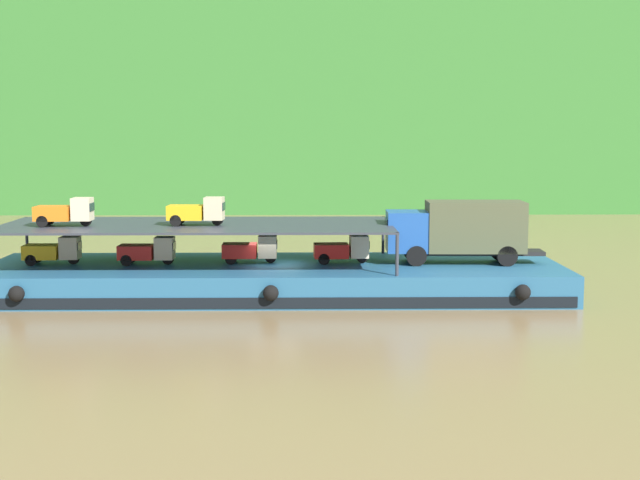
{
  "coord_description": "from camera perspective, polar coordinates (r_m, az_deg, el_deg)",
  "views": [
    {
      "loc": [
        1.57,
        -44.29,
        8.2
      ],
      "look_at": [
        2.29,
        0.0,
        2.7
      ],
      "focal_mm": 50.57,
      "sensor_mm": 36.0,
      "label": 1
    }
  ],
  "objects": [
    {
      "name": "mini_truck_upper_stern",
      "position": [
        45.2,
        -15.83,
        1.72
      ],
      "size": [
        2.75,
        1.22,
        1.38
      ],
      "color": "orange",
      "rests_on": "cargo_rack"
    },
    {
      "name": "hillside_far_bank",
      "position": [
        102.41,
        -1.86,
        14.26
      ],
      "size": [
        149.86,
        34.23,
        37.3
      ],
      "color": "#33702D",
      "rests_on": "ground"
    },
    {
      "name": "cargo_rack",
      "position": [
        44.87,
        -7.8,
        0.92
      ],
      "size": [
        19.25,
        7.61,
        2.0
      ],
      "color": "#2D333D",
      "rests_on": "cargo_barge"
    },
    {
      "name": "covered_lorry",
      "position": [
        45.41,
        8.81,
        0.67
      ],
      "size": [
        7.9,
        2.46,
        3.1
      ],
      "color": "#1E4C99",
      "rests_on": "cargo_barge"
    },
    {
      "name": "mini_truck_lower_mid",
      "position": [
        45.17,
        -4.4,
        -0.59
      ],
      "size": [
        2.74,
        1.21,
        1.38
      ],
      "color": "red",
      "rests_on": "cargo_barge"
    },
    {
      "name": "cargo_barge",
      "position": [
        44.92,
        -2.92,
        -2.48
      ],
      "size": [
        28.45,
        8.98,
        1.5
      ],
      "color": "#23567A",
      "rests_on": "ground"
    },
    {
      "name": "mini_truck_lower_fore",
      "position": [
        45.02,
        1.43,
        -0.6
      ],
      "size": [
        2.79,
        1.28,
        1.38
      ],
      "color": "red",
      "rests_on": "cargo_barge"
    },
    {
      "name": "mini_truck_lower_stern",
      "position": [
        46.49,
        -16.53,
        -0.64
      ],
      "size": [
        2.75,
        1.21,
        1.38
      ],
      "color": "gold",
      "rests_on": "cargo_barge"
    },
    {
      "name": "mini_truck_lower_aft",
      "position": [
        45.3,
        -10.84,
        -0.67
      ],
      "size": [
        2.76,
        1.24,
        1.38
      ],
      "color": "red",
      "rests_on": "cargo_barge"
    },
    {
      "name": "ground_plane",
      "position": [
        45.07,
        -2.91,
        -3.41
      ],
      "size": [
        400.0,
        400.0,
        0.0
      ],
      "primitive_type": "plane",
      "color": "olive"
    },
    {
      "name": "mini_truck_upper_mid",
      "position": [
        44.27,
        -7.78,
        1.82
      ],
      "size": [
        2.79,
        1.28,
        1.38
      ],
      "color": "gold",
      "rests_on": "cargo_rack"
    }
  ]
}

